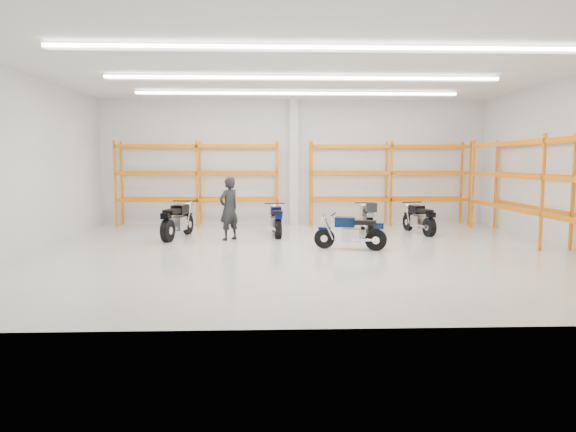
{
  "coord_description": "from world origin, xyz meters",
  "views": [
    {
      "loc": [
        -0.87,
        -12.82,
        2.3
      ],
      "look_at": [
        -0.4,
        0.5,
        0.87
      ],
      "focal_mm": 32.0,
      "sensor_mm": 36.0,
      "label": 1
    }
  ],
  "objects_px": {
    "motorcycle_back_b": "(276,221)",
    "structural_column": "(294,162)",
    "motorcycle_back_a": "(177,221)",
    "motorcycle_back_d": "(420,220)",
    "motorcycle_main": "(353,233)",
    "motorcycle_back_c": "(367,218)",
    "standing_man": "(229,209)"
  },
  "relations": [
    {
      "from": "motorcycle_back_d",
      "to": "standing_man",
      "type": "bearing_deg",
      "value": -170.09
    },
    {
      "from": "motorcycle_back_d",
      "to": "motorcycle_back_a",
      "type": "bearing_deg",
      "value": -174.8
    },
    {
      "from": "motorcycle_back_b",
      "to": "structural_column",
      "type": "xyz_separation_m",
      "value": [
        0.68,
        2.93,
        1.79
      ]
    },
    {
      "from": "motorcycle_back_d",
      "to": "structural_column",
      "type": "bearing_deg",
      "value": 144.87
    },
    {
      "from": "motorcycle_back_c",
      "to": "structural_column",
      "type": "height_order",
      "value": "structural_column"
    },
    {
      "from": "motorcycle_back_b",
      "to": "motorcycle_back_d",
      "type": "bearing_deg",
      "value": 2.73
    },
    {
      "from": "motorcycle_main",
      "to": "motorcycle_back_a",
      "type": "relative_size",
      "value": 0.84
    },
    {
      "from": "standing_man",
      "to": "motorcycle_back_c",
      "type": "bearing_deg",
      "value": 152.44
    },
    {
      "from": "motorcycle_back_a",
      "to": "motorcycle_back_d",
      "type": "relative_size",
      "value": 1.11
    },
    {
      "from": "motorcycle_back_b",
      "to": "structural_column",
      "type": "relative_size",
      "value": 0.44
    },
    {
      "from": "motorcycle_main",
      "to": "structural_column",
      "type": "distance_m",
      "value": 5.94
    },
    {
      "from": "motorcycle_back_b",
      "to": "structural_column",
      "type": "height_order",
      "value": "structural_column"
    },
    {
      "from": "motorcycle_back_a",
      "to": "structural_column",
      "type": "relative_size",
      "value": 0.49
    },
    {
      "from": "motorcycle_main",
      "to": "motorcycle_back_d",
      "type": "xyz_separation_m",
      "value": [
        2.56,
        2.79,
        0.02
      ]
    },
    {
      "from": "motorcycle_main",
      "to": "motorcycle_back_d",
      "type": "relative_size",
      "value": 0.94
    },
    {
      "from": "motorcycle_back_a",
      "to": "motorcycle_back_d",
      "type": "distance_m",
      "value": 7.53
    },
    {
      "from": "motorcycle_back_b",
      "to": "motorcycle_back_a",
      "type": "bearing_deg",
      "value": -171.06
    },
    {
      "from": "motorcycle_back_a",
      "to": "motorcycle_back_c",
      "type": "relative_size",
      "value": 1.11
    },
    {
      "from": "motorcycle_main",
      "to": "structural_column",
      "type": "relative_size",
      "value": 0.41
    },
    {
      "from": "motorcycle_main",
      "to": "motorcycle_back_a",
      "type": "distance_m",
      "value": 5.38
    },
    {
      "from": "motorcycle_back_a",
      "to": "motorcycle_back_b",
      "type": "bearing_deg",
      "value": 8.94
    },
    {
      "from": "motorcycle_main",
      "to": "standing_man",
      "type": "bearing_deg",
      "value": 152.35
    },
    {
      "from": "motorcycle_back_b",
      "to": "motorcycle_back_c",
      "type": "distance_m",
      "value": 2.97
    },
    {
      "from": "motorcycle_back_a",
      "to": "standing_man",
      "type": "bearing_deg",
      "value": -12.52
    },
    {
      "from": "motorcycle_back_d",
      "to": "structural_column",
      "type": "relative_size",
      "value": 0.44
    },
    {
      "from": "motorcycle_main",
      "to": "motorcycle_back_b",
      "type": "distance_m",
      "value": 3.25
    },
    {
      "from": "motorcycle_back_c",
      "to": "motorcycle_main",
      "type": "bearing_deg",
      "value": -107.06
    },
    {
      "from": "motorcycle_main",
      "to": "standing_man",
      "type": "xyz_separation_m",
      "value": [
        -3.36,
        1.76,
        0.48
      ]
    },
    {
      "from": "motorcycle_back_b",
      "to": "standing_man",
      "type": "bearing_deg",
      "value": -149.4
    },
    {
      "from": "structural_column",
      "to": "motorcycle_back_c",
      "type": "bearing_deg",
      "value": -47.21
    },
    {
      "from": "motorcycle_back_c",
      "to": "motorcycle_back_d",
      "type": "relative_size",
      "value": 1.0
    },
    {
      "from": "standing_man",
      "to": "structural_column",
      "type": "relative_size",
      "value": 0.41
    }
  ]
}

